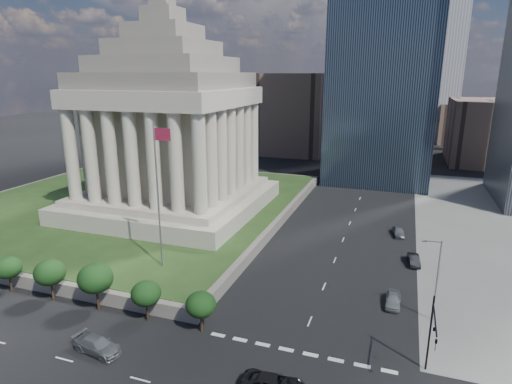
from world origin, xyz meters
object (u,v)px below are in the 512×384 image
at_px(parked_sedan_far, 399,231).
at_px(suv_grey, 97,345).
at_px(war_memorial, 168,109).
at_px(flagpole, 159,189).
at_px(street_lamp_north, 436,276).
at_px(parked_sedan_mid, 414,260).
at_px(traffic_signal_ne, 432,333).
at_px(parked_sedan_near, 393,300).

bearing_deg(parked_sedan_far, suv_grey, -132.21).
relative_size(war_memorial, flagpole, 1.95).
relative_size(flagpole, suv_grey, 3.60).
distance_m(street_lamp_north, parked_sedan_far, 28.05).
bearing_deg(parked_sedan_mid, war_memorial, 162.85).
relative_size(street_lamp_north, suv_grey, 1.80).
bearing_deg(suv_grey, war_memorial, 27.70).
bearing_deg(flagpole, traffic_signal_ne, -16.71).
bearing_deg(traffic_signal_ne, parked_sedan_mid, 92.14).
distance_m(street_lamp_north, parked_sedan_mid, 16.33).
relative_size(flagpole, parked_sedan_near, 4.41).
height_order(war_memorial, parked_sedan_far, war_memorial).
bearing_deg(parked_sedan_far, parked_sedan_near, -99.89).
height_order(flagpole, street_lamp_north, flagpole).
distance_m(suv_grey, parked_sedan_near, 34.78).
height_order(parked_sedan_near, parked_sedan_mid, parked_sedan_near).
height_order(flagpole, traffic_signal_ne, flagpole).
bearing_deg(suv_grey, parked_sedan_far, -24.08).
xyz_separation_m(war_memorial, parked_sedan_far, (43.00, 4.28, -20.61)).
height_order(traffic_signal_ne, parked_sedan_near, traffic_signal_ne).
bearing_deg(street_lamp_north, parked_sedan_far, 99.01).
relative_size(war_memorial, parked_sedan_far, 8.43).
xyz_separation_m(flagpole, parked_sedan_far, (30.83, 28.28, -12.33)).
bearing_deg(flagpole, parked_sedan_mid, 26.28).
distance_m(traffic_signal_ne, suv_grey, 33.02).
relative_size(flagpole, street_lamp_north, 2.00).
xyz_separation_m(flagpole, street_lamp_north, (35.16, 1.00, -7.45)).
bearing_deg(parked_sedan_near, traffic_signal_ne, -74.90).
xyz_separation_m(parked_sedan_near, parked_sedan_far, (0.00, 25.29, 0.02)).
relative_size(war_memorial, traffic_signal_ne, 4.88).
relative_size(traffic_signal_ne, parked_sedan_far, 1.73).
height_order(street_lamp_north, suv_grey, street_lamp_north).
bearing_deg(parked_sedan_near, street_lamp_north, -24.33).
distance_m(suv_grey, parked_sedan_mid, 45.55).
height_order(traffic_signal_ne, street_lamp_north, street_lamp_north).
height_order(parked_sedan_near, parked_sedan_far, parked_sedan_far).
distance_m(parked_sedan_mid, parked_sedan_far, 12.09).
bearing_deg(street_lamp_north, suv_grey, -151.50).
bearing_deg(street_lamp_north, traffic_signal_ne, -94.19).
bearing_deg(suv_grey, parked_sedan_near, -46.96).
relative_size(traffic_signal_ne, street_lamp_north, 0.80).
relative_size(parked_sedan_near, parked_sedan_mid, 1.05).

